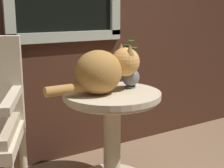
# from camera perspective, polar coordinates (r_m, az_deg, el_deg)

# --- Properties ---
(wicker_side_table) EXTENTS (0.60, 0.60, 0.61)m
(wicker_side_table) POSITION_cam_1_polar(r_m,az_deg,el_deg) (2.09, 0.00, -6.25)
(wicker_side_table) COLOR beige
(wicker_side_table) RESTS_ON ground_plane
(cat) EXTENTS (0.61, 0.26, 0.29)m
(cat) POSITION_cam_1_polar(r_m,az_deg,el_deg) (1.98, -1.43, 2.38)
(cat) COLOR #AD7A3D
(cat) RESTS_ON wicker_side_table
(pewter_vase_with_ivy) EXTENTS (0.11, 0.11, 0.31)m
(pewter_vase_with_ivy) POSITION_cam_1_polar(r_m,az_deg,el_deg) (2.13, 3.18, 1.76)
(pewter_vase_with_ivy) COLOR slate
(pewter_vase_with_ivy) RESTS_ON wicker_side_table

